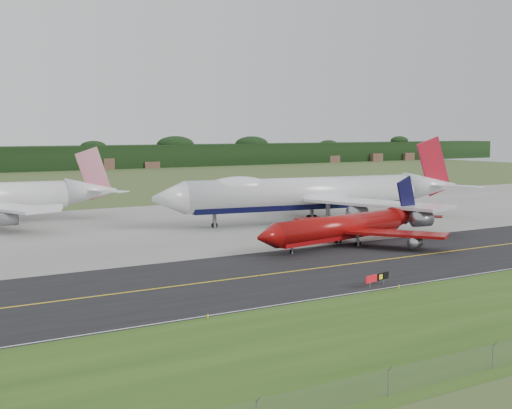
# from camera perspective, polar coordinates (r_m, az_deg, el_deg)

# --- Properties ---
(ground) EXTENTS (600.00, 600.00, 0.00)m
(ground) POSITION_cam_1_polar(r_m,az_deg,el_deg) (112.42, 5.40, -4.55)
(ground) COLOR #435427
(ground) RESTS_ON ground
(grass_verge) EXTENTS (400.00, 30.00, 0.01)m
(grass_verge) POSITION_cam_1_polar(r_m,az_deg,el_deg) (87.75, 19.45, -7.90)
(grass_verge) COLOR #294D16
(grass_verge) RESTS_ON ground
(taxiway) EXTENTS (400.00, 32.00, 0.02)m
(taxiway) POSITION_cam_1_polar(r_m,az_deg,el_deg) (109.32, 6.67, -4.87)
(taxiway) COLOR black
(taxiway) RESTS_ON ground
(apron) EXTENTS (400.00, 78.00, 0.01)m
(apron) POSITION_cam_1_polar(r_m,az_deg,el_deg) (155.63, -6.00, -1.60)
(apron) COLOR slate
(apron) RESTS_ON ground
(taxiway_centreline) EXTENTS (400.00, 0.40, 0.00)m
(taxiway_centreline) POSITION_cam_1_polar(r_m,az_deg,el_deg) (109.31, 6.67, -4.86)
(taxiway_centreline) COLOR yellow
(taxiway_centreline) RESTS_ON taxiway
(taxiway_edge_line) EXTENTS (400.00, 0.25, 0.00)m
(taxiway_edge_line) POSITION_cam_1_polar(r_m,az_deg,el_deg) (97.90, 12.34, -6.24)
(taxiway_edge_line) COLOR silver
(taxiway_edge_line) RESTS_ON taxiway
(jet_ba_747) EXTENTS (75.18, 61.66, 18.92)m
(jet_ba_747) POSITION_cam_1_polar(r_m,az_deg,el_deg) (157.94, 4.61, 0.88)
(jet_ba_747) COLOR silver
(jet_ba_747) RESTS_ON ground
(jet_red_737) EXTENTS (42.85, 34.49, 11.60)m
(jet_red_737) POSITION_cam_1_polar(r_m,az_deg,el_deg) (128.62, 7.34, -1.79)
(jet_red_737) COLOR maroon
(jet_red_737) RESTS_ON ground
(taxiway_sign) EXTENTS (4.86, 1.36, 1.65)m
(taxiway_sign) POSITION_cam_1_polar(r_m,az_deg,el_deg) (95.61, 9.68, -5.79)
(taxiway_sign) COLOR slate
(taxiway_sign) RESTS_ON ground
(edge_marker_left) EXTENTS (0.16, 0.16, 0.50)m
(edge_marker_left) POSITION_cam_1_polar(r_m,az_deg,el_deg) (78.99, -3.89, -8.92)
(edge_marker_left) COLOR yellow
(edge_marker_left) RESTS_ON ground
(edge_marker_center) EXTENTS (0.16, 0.16, 0.50)m
(edge_marker_center) POSITION_cam_1_polar(r_m,az_deg,el_deg) (94.97, 11.36, -6.47)
(edge_marker_center) COLOR yellow
(edge_marker_center) RESTS_ON ground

